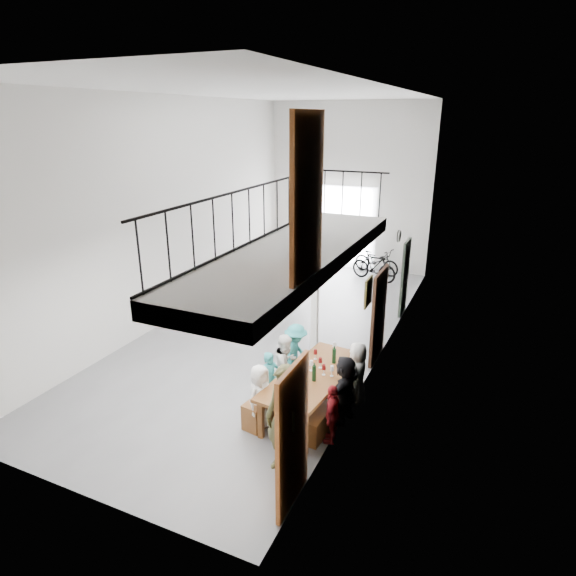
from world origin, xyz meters
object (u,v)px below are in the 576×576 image
at_px(tasting_table, 313,379).
at_px(bench_inner, 283,393).
at_px(host_standing, 284,421).
at_px(bicycle_near, 377,261).
at_px(serving_counter, 296,251).
at_px(oak_barrel, 284,250).
at_px(side_bench, 211,294).

bearing_deg(tasting_table, bench_inner, -177.40).
distance_m(bench_inner, host_standing, 1.85).
relative_size(host_standing, bicycle_near, 1.05).
height_order(tasting_table, host_standing, host_standing).
relative_size(serving_counter, bicycle_near, 0.99).
bearing_deg(host_standing, oak_barrel, 127.81).
distance_m(host_standing, bicycle_near, 10.06).
xyz_separation_m(tasting_table, oak_barrel, (-4.32, 8.26, -0.20)).
distance_m(bench_inner, serving_counter, 9.10).
bearing_deg(oak_barrel, tasting_table, -62.39).
bearing_deg(host_standing, serving_counter, 125.49).
height_order(side_bench, oak_barrel, oak_barrel).
distance_m(side_bench, host_standing, 7.39).
xyz_separation_m(tasting_table, side_bench, (-4.70, 4.01, -0.49)).
bearing_deg(side_bench, bicycle_near, 50.29).
bearing_deg(host_standing, tasting_table, 108.76).
relative_size(serving_counter, host_standing, 0.94).
height_order(serving_counter, bicycle_near, bicycle_near).
height_order(side_bench, serving_counter, serving_counter).
bearing_deg(oak_barrel, bench_inner, -65.65).
bearing_deg(bicycle_near, oak_barrel, 109.70).
height_order(oak_barrel, serving_counter, oak_barrel).
height_order(tasting_table, oak_barrel, oak_barrel).
xyz_separation_m(oak_barrel, serving_counter, (0.37, 0.25, -0.08)).
distance_m(serving_counter, bicycle_near, 2.95).
distance_m(oak_barrel, bicycle_near, 3.32).
distance_m(tasting_table, host_standing, 1.54).
bearing_deg(bench_inner, serving_counter, 121.04).
relative_size(bench_inner, side_bench, 1.34).
bearing_deg(oak_barrel, host_standing, -65.48).
distance_m(bench_inner, oak_barrel, 9.02).
height_order(tasting_table, bicycle_near, bicycle_near).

